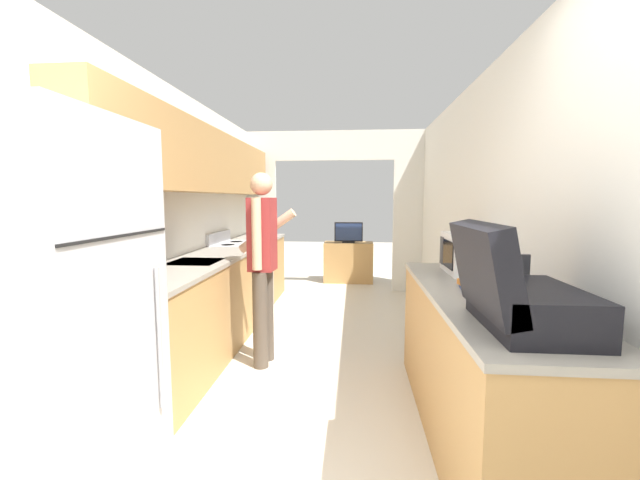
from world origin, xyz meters
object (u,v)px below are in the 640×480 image
suitcase (514,293)px  range_oven (242,279)px  refrigerator (50,324)px  book_stack (483,286)px  person (263,263)px  television (349,233)px  microwave (470,253)px  tv_cabinet (348,262)px

suitcase → range_oven: bearing=124.5°
refrigerator → book_stack: bearing=20.3°
person → book_stack: (1.55, -0.95, 0.04)m
refrigerator → television: 5.34m
range_oven → television: 2.46m
person → microwave: person is taller
refrigerator → television: size_ratio=3.71×
refrigerator → tv_cabinet: 5.41m
suitcase → book_stack: bearing=83.0°
person → tv_cabinet: person is taller
refrigerator → television: (1.24, 5.19, -0.03)m
refrigerator → range_oven: size_ratio=1.73×
person → suitcase: person is taller
microwave → book_stack: microwave is taller
book_stack → tv_cabinet: bearing=100.9°
suitcase → book_stack: (0.08, 0.65, -0.11)m
refrigerator → person: size_ratio=1.08×
refrigerator → book_stack: refrigerator is taller
person → refrigerator: bearing=167.1°
suitcase → television: bearing=98.7°
microwave → tv_cabinet: size_ratio=0.56×
suitcase → refrigerator: bearing=-176.5°
tv_cabinet → television: size_ratio=1.74×
microwave → television: microwave is taller
microwave → range_oven: bearing=141.9°
refrigerator → suitcase: refrigerator is taller
tv_cabinet → television: 0.52m
tv_cabinet → television: (-0.00, -0.04, 0.52)m
book_stack → television: (-0.86, 4.42, -0.07)m
tv_cabinet → book_stack: bearing=-79.1°
book_stack → television: television is taller
refrigerator → tv_cabinet: size_ratio=2.13×
person → television: 3.54m
range_oven → book_stack: bearing=-47.7°
suitcase → microwave: size_ratio=1.25×
person → television: bearing=-6.5°
refrigerator → person: (0.55, 1.73, -0.00)m
refrigerator → range_oven: 3.17m
book_stack → range_oven: bearing=132.3°
range_oven → book_stack: size_ratio=3.13×
suitcase → television: (-0.78, 5.07, -0.19)m
book_stack → tv_cabinet: book_stack is taller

